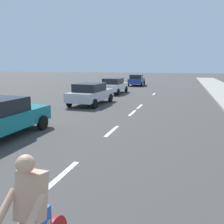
{
  "coord_description": "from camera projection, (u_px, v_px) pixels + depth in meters",
  "views": [
    {
      "loc": [
        2.95,
        3.78,
        2.82
      ],
      "look_at": [
        0.38,
        12.16,
        1.1
      ],
      "focal_mm": 38.0,
      "sensor_mm": 36.0,
      "label": 1
    }
  ],
  "objects": [
    {
      "name": "ground_plane",
      "position": [
        140.0,
        107.0,
        16.61
      ],
      "size": [
        160.0,
        160.0,
        0.0
      ],
      "primitive_type": "plane",
      "color": "#423F3D"
    },
    {
      "name": "lane_stripe_2",
      "position": [
        62.0,
        175.0,
        6.2
      ],
      "size": [
        0.16,
        1.8,
        0.01
      ],
      "primitive_type": "cube",
      "color": "white",
      "rests_on": "ground"
    },
    {
      "name": "lane_stripe_3",
      "position": [
        112.0,
        131.0,
        10.38
      ],
      "size": [
        0.16,
        1.8,
        0.01
      ],
      "primitive_type": "cube",
      "color": "white",
      "rests_on": "ground"
    },
    {
      "name": "lane_stripe_4",
      "position": [
        132.0,
        113.0,
        14.38
      ],
      "size": [
        0.16,
        1.8,
        0.01
      ],
      "primitive_type": "cube",
      "color": "white",
      "rests_on": "ground"
    },
    {
      "name": "lane_stripe_5",
      "position": [
        140.0,
        106.0,
        16.65
      ],
      "size": [
        0.16,
        1.8,
        0.01
      ],
      "primitive_type": "cube",
      "color": "white",
      "rests_on": "ground"
    },
    {
      "name": "lane_stripe_6",
      "position": [
        154.0,
        94.0,
        23.99
      ],
      "size": [
        0.16,
        1.8,
        0.01
      ],
      "primitive_type": "cube",
      "color": "white",
      "rests_on": "ground"
    },
    {
      "name": "parked_car_silver",
      "position": [
        91.0,
        93.0,
        17.42
      ],
      "size": [
        2.26,
        4.65,
        1.57
      ],
      "rotation": [
        0.0,
        0.0,
        -0.04
      ],
      "color": "#B7BABF",
      "rests_on": "ground"
    },
    {
      "name": "parked_car_white",
      "position": [
        114.0,
        85.0,
        24.38
      ],
      "size": [
        2.1,
        4.42,
        1.57
      ],
      "rotation": [
        0.0,
        0.0,
        -0.02
      ],
      "color": "white",
      "rests_on": "ground"
    },
    {
      "name": "parked_car_blue",
      "position": [
        137.0,
        80.0,
        33.99
      ],
      "size": [
        2.19,
        4.48,
        1.57
      ],
      "rotation": [
        0.0,
        0.0,
        0.04
      ],
      "color": "#1E389E",
      "rests_on": "ground"
    }
  ]
}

